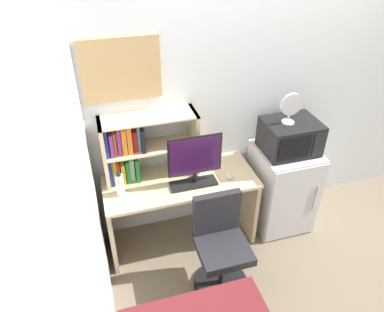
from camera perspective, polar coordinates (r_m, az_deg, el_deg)
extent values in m
cube|color=silver|center=(3.59, 17.17, 10.26)|extent=(6.40, 0.04, 2.60)
cube|color=silver|center=(1.77, -15.17, -18.32)|extent=(0.04, 4.40, 2.60)
cube|color=beige|center=(3.18, -1.88, -3.94)|extent=(1.33, 0.57, 0.03)
cube|color=beige|center=(3.36, -12.69, -10.62)|extent=(0.04, 0.51, 0.69)
cube|color=beige|center=(3.59, 8.36, -6.63)|extent=(0.04, 0.51, 0.69)
cube|color=beige|center=(3.07, -13.65, 0.32)|extent=(0.03, 0.26, 0.57)
cube|color=beige|center=(3.16, 0.29, 2.53)|extent=(0.03, 0.26, 0.57)
cube|color=beige|center=(2.95, -6.93, 6.03)|extent=(0.80, 0.26, 0.01)
cube|color=beige|center=(3.10, -6.57, 1.37)|extent=(0.74, 0.26, 0.01)
cube|color=navy|center=(3.17, -12.75, -1.96)|extent=(0.03, 0.21, 0.24)
cube|color=gold|center=(3.19, -12.14, -1.88)|extent=(0.04, 0.18, 0.22)
cube|color=#B21E1E|center=(3.19, -11.53, -1.86)|extent=(0.02, 0.19, 0.22)
cube|color=gold|center=(3.19, -10.86, -1.99)|extent=(0.03, 0.22, 0.20)
cube|color=#197233|center=(3.19, -10.18, -1.70)|extent=(0.03, 0.21, 0.22)
cube|color=silver|center=(3.20, -9.53, -1.56)|extent=(0.04, 0.16, 0.20)
cube|color=#197233|center=(3.19, -8.76, -1.43)|extent=(0.03, 0.22, 0.23)
cube|color=navy|center=(3.01, -13.44, 2.55)|extent=(0.03, 0.22, 0.25)
cube|color=purple|center=(3.03, -12.67, 2.32)|extent=(0.03, 0.20, 0.20)
cube|color=orange|center=(3.04, -12.13, 2.47)|extent=(0.02, 0.17, 0.20)
cube|color=purple|center=(3.03, -11.52, 2.75)|extent=(0.03, 0.18, 0.22)
cube|color=orange|center=(3.03, -10.78, 2.88)|extent=(0.04, 0.20, 0.23)
cube|color=orange|center=(3.03, -9.98, 3.08)|extent=(0.04, 0.20, 0.24)
cube|color=#B21E1E|center=(3.05, -9.11, 2.84)|extent=(0.04, 0.17, 0.18)
cube|color=teal|center=(3.05, -8.54, 3.31)|extent=(0.02, 0.17, 0.23)
cube|color=black|center=(3.04, -7.94, 3.09)|extent=(0.03, 0.22, 0.21)
cylinder|color=black|center=(3.13, 0.47, -4.16)|extent=(0.17, 0.17, 0.02)
cylinder|color=black|center=(3.09, 0.47, -3.30)|extent=(0.04, 0.04, 0.10)
cube|color=black|center=(2.97, 0.47, 0.08)|extent=(0.46, 0.01, 0.36)
cube|color=#33143D|center=(2.96, 0.49, 0.03)|extent=(0.43, 0.02, 0.33)
cube|color=black|center=(3.11, 0.23, -4.32)|extent=(0.40, 0.14, 0.02)
ellipsoid|color=silver|center=(3.20, 5.81, -3.12)|extent=(0.05, 0.10, 0.03)
cylinder|color=silver|center=(3.01, -11.22, -4.49)|extent=(0.07, 0.07, 0.20)
cylinder|color=black|center=(2.95, -11.45, -2.83)|extent=(0.04, 0.04, 0.02)
cube|color=silver|center=(3.67, 13.79, -4.66)|extent=(0.54, 0.54, 0.85)
cube|color=silver|center=(3.49, 15.91, -7.37)|extent=(0.52, 0.01, 0.82)
cylinder|color=#B2B2B7|center=(3.55, 18.74, -6.30)|extent=(0.01, 0.01, 0.30)
cube|color=black|center=(3.35, 15.10, 2.99)|extent=(0.48, 0.39, 0.29)
cube|color=black|center=(3.18, 15.75, 1.04)|extent=(0.29, 0.01, 0.22)
cube|color=black|center=(3.30, 19.32, 1.66)|extent=(0.11, 0.01, 0.23)
cylinder|color=silver|center=(3.25, 14.77, 5.16)|extent=(0.11, 0.11, 0.01)
cylinder|color=silver|center=(3.23, 14.87, 5.80)|extent=(0.02, 0.02, 0.07)
cylinder|color=silver|center=(3.17, 15.31, 7.84)|extent=(0.20, 0.03, 0.20)
cylinder|color=black|center=(3.30, 4.51, -19.29)|extent=(0.46, 0.46, 0.04)
cylinder|color=black|center=(3.14, 4.68, -17.05)|extent=(0.04, 0.04, 0.41)
cube|color=#232328|center=(2.97, 4.89, -14.31)|extent=(0.40, 0.40, 0.07)
cube|color=#232328|center=(2.92, 3.86, -8.86)|extent=(0.38, 0.06, 0.38)
cube|color=tan|center=(2.89, -11.07, 13.06)|extent=(0.61, 0.02, 0.50)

